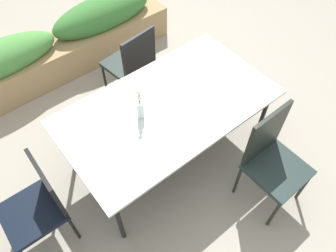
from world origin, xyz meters
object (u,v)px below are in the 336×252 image
at_px(chair_end_left, 39,203).
at_px(chair_far_side, 132,62).
at_px(planter_box, 59,47).
at_px(flower_vase, 140,106).
at_px(dining_table, 168,109).
at_px(chair_near_right, 272,157).

bearing_deg(chair_end_left, chair_far_side, -58.82).
bearing_deg(planter_box, chair_end_left, -120.03).
relative_size(chair_far_side, flower_vase, 2.99).
bearing_deg(flower_vase, chair_far_side, 60.89).
height_order(dining_table, chair_near_right, chair_near_right).
xyz_separation_m(chair_near_right, chair_end_left, (-1.65, 0.83, -0.04)).
bearing_deg(chair_far_side, flower_vase, -126.69).
distance_m(dining_table, chair_end_left, 1.25).
relative_size(flower_vase, planter_box, 0.11).
bearing_deg(chair_far_side, dining_table, -110.92).
xyz_separation_m(dining_table, chair_near_right, (0.41, -0.83, -0.14)).
distance_m(dining_table, chair_far_side, 0.88).
distance_m(dining_table, chair_near_right, 0.94).
distance_m(chair_far_side, flower_vase, 0.97).
relative_size(dining_table, chair_end_left, 2.06).
bearing_deg(chair_far_side, chair_end_left, -157.25).
bearing_deg(flower_vase, dining_table, -10.58).
relative_size(dining_table, flower_vase, 6.00).
bearing_deg(flower_vase, chair_end_left, -177.32).
relative_size(chair_end_left, planter_box, 0.31).
bearing_deg(chair_end_left, planter_box, -29.18).
distance_m(chair_far_side, chair_near_right, 1.69).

